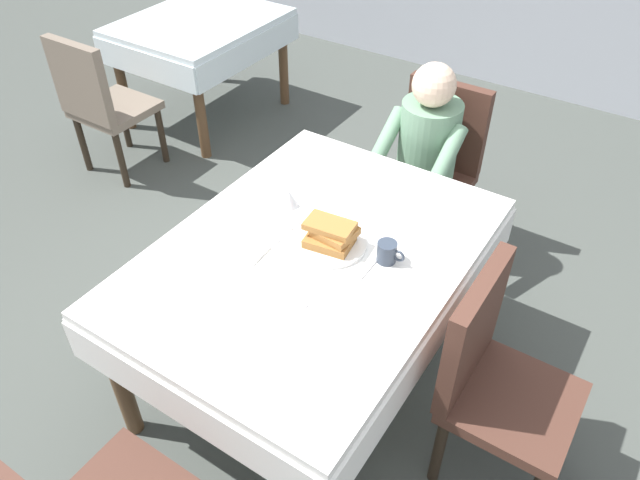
% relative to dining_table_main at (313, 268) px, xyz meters
% --- Properties ---
extents(ground_plane, '(14.00, 14.00, 0.00)m').
position_rel_dining_table_main_xyz_m(ground_plane, '(0.00, 0.00, -0.65)').
color(ground_plane, '#474C47').
extents(dining_table_main, '(1.12, 1.52, 0.74)m').
position_rel_dining_table_main_xyz_m(dining_table_main, '(0.00, 0.00, 0.00)').
color(dining_table_main, white).
rests_on(dining_table_main, ground).
extents(chair_diner, '(0.44, 0.45, 0.93)m').
position_rel_dining_table_main_xyz_m(chair_diner, '(0.00, 1.17, -0.12)').
color(chair_diner, '#4C2D23').
rests_on(chair_diner, ground).
extents(diner_person, '(0.40, 0.43, 1.12)m').
position_rel_dining_table_main_xyz_m(diner_person, '(0.00, 1.01, 0.02)').
color(diner_person, gray).
rests_on(diner_person, ground).
extents(chair_right_side, '(0.45, 0.44, 0.93)m').
position_rel_dining_table_main_xyz_m(chair_right_side, '(0.77, 0.00, -0.12)').
color(chair_right_side, '#4C2D23').
rests_on(chair_right_side, ground).
extents(plate_breakfast, '(0.28, 0.28, 0.02)m').
position_rel_dining_table_main_xyz_m(plate_breakfast, '(0.04, 0.07, 0.10)').
color(plate_breakfast, white).
rests_on(plate_breakfast, dining_table_main).
extents(breakfast_stack, '(0.21, 0.17, 0.09)m').
position_rel_dining_table_main_xyz_m(breakfast_stack, '(0.05, 0.06, 0.15)').
color(breakfast_stack, '#A36B33').
rests_on(breakfast_stack, plate_breakfast).
extents(cup_coffee, '(0.11, 0.08, 0.08)m').
position_rel_dining_table_main_xyz_m(cup_coffee, '(0.27, 0.11, 0.13)').
color(cup_coffee, '#333D4C').
rests_on(cup_coffee, dining_table_main).
extents(syrup_pitcher, '(0.08, 0.08, 0.07)m').
position_rel_dining_table_main_xyz_m(syrup_pitcher, '(-0.24, 0.19, 0.13)').
color(syrup_pitcher, silver).
rests_on(syrup_pitcher, dining_table_main).
extents(fork_left_of_plate, '(0.02, 0.18, 0.00)m').
position_rel_dining_table_main_xyz_m(fork_left_of_plate, '(-0.15, 0.05, 0.09)').
color(fork_left_of_plate, silver).
rests_on(fork_left_of_plate, dining_table_main).
extents(knife_right_of_plate, '(0.02, 0.20, 0.00)m').
position_rel_dining_table_main_xyz_m(knife_right_of_plate, '(0.23, 0.05, 0.09)').
color(knife_right_of_plate, silver).
rests_on(knife_right_of_plate, dining_table_main).
extents(spoon_near_edge, '(0.15, 0.05, 0.00)m').
position_rel_dining_table_main_xyz_m(spoon_near_edge, '(0.08, -0.25, 0.09)').
color(spoon_near_edge, silver).
rests_on(spoon_near_edge, dining_table_main).
extents(napkin_folded, '(0.18, 0.13, 0.01)m').
position_rel_dining_table_main_xyz_m(napkin_folded, '(-0.22, -0.14, 0.09)').
color(napkin_folded, white).
rests_on(napkin_folded, dining_table_main).
extents(background_table_far, '(0.92, 1.12, 0.74)m').
position_rel_dining_table_main_xyz_m(background_table_far, '(-2.02, 1.61, -0.03)').
color(background_table_far, silver).
rests_on(background_table_far, ground).
extents(background_chair_empty, '(0.44, 0.45, 0.93)m').
position_rel_dining_table_main_xyz_m(background_chair_empty, '(-2.02, 0.66, -0.12)').
color(background_chair_empty, '#7A6B5B').
rests_on(background_chair_empty, ground).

